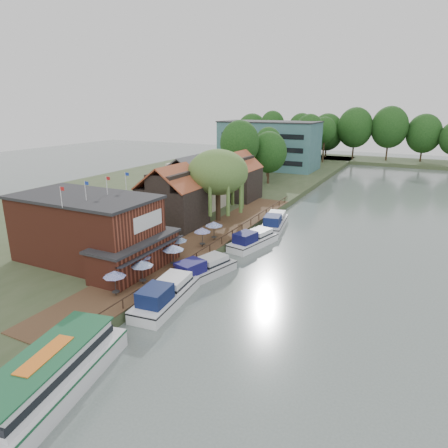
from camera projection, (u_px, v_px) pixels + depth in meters
The scene contains 29 objects.
ground at pixel (223, 294), 38.06m from camera, with size 260.00×260.00×0.00m, color #53605C.
land_bank at pixel (170, 191), 80.81m from camera, with size 50.00×140.00×1.00m, color #384728.
quay_deck at pixel (202, 241), 49.77m from camera, with size 6.00×50.00×0.10m, color #47301E.
quay_rail at pixel (224, 240), 48.90m from camera, with size 0.20×49.00×1.00m, color black, non-canonical shape.
pub at pixel (100, 231), 41.93m from camera, with size 20.00×11.00×7.30m, color maroon, non-canonical shape.
hotel_block at pixel (269, 145), 105.35m from camera, with size 25.40×12.40×12.30m, color #38666B, non-canonical shape.
cottage_a at pixel (172, 196), 55.01m from camera, with size 8.60×7.60×8.50m, color black, non-canonical shape.
cottage_b at pixel (192, 182), 64.85m from camera, with size 9.60×8.60×8.50m, color beige, non-canonical shape.
cottage_c at pixel (237, 176), 70.81m from camera, with size 7.60×7.60×8.50m, color black, non-canonical shape.
willow at pixel (218, 186), 57.06m from camera, with size 8.60×8.60×10.43m, color #476B2D, non-canonical shape.
umbrella_0 at pixel (115, 283), 35.13m from camera, with size 2.02×2.02×2.38m, color navy, non-canonical shape.
umbrella_1 at pixel (142, 272), 37.44m from camera, with size 2.16×2.16×2.38m, color navy, non-canonical shape.
umbrella_2 at pixel (142, 264), 39.39m from camera, with size 1.95×1.95×2.38m, color navy, non-canonical shape.
umbrella_3 at pixel (173, 256), 41.56m from camera, with size 2.30×2.30×2.38m, color navy, non-canonical shape.
umbrella_4 at pixel (177, 246), 44.29m from camera, with size 2.27×2.27×2.38m, color navy, non-canonical shape.
umbrella_5 at pixel (202, 237), 47.34m from camera, with size 2.03×2.03×2.38m, color navy, non-canonical shape.
umbrella_6 at pixel (214, 231), 49.73m from camera, with size 2.22×2.22×2.38m, color navy, non-canonical shape.
cruiser_0 at pixel (166, 292), 35.90m from camera, with size 3.25×10.05×2.44m, color white, non-canonical shape.
cruiser_1 at pixel (203, 267), 41.62m from camera, with size 3.02×9.35×2.24m, color silver, non-canonical shape.
cruiser_2 at pixel (253, 238), 50.71m from camera, with size 3.01×9.32×2.24m, color white, non-canonical shape.
cruiser_3 at pixel (275, 220), 58.18m from camera, with size 3.18×9.85×2.39m, color silver, non-canonical shape.
tour_boat at pixel (40, 383), 23.69m from camera, with size 3.96×14.06×3.07m, color silver, non-canonical shape.
swan at pixel (91, 349), 29.22m from camera, with size 0.44×0.44×0.44m, color white.
bank_tree_0 at pixel (240, 154), 81.26m from camera, with size 7.99×7.99×13.48m, color #143811, non-canonical shape.
bank_tree_1 at pixel (269, 158), 84.76m from camera, with size 7.60×7.60×11.08m, color #143811, non-canonical shape.
bank_tree_2 at pixel (268, 152), 93.32m from camera, with size 6.08×6.08×11.49m, color #143811, non-canonical shape.
bank_tree_3 at pixel (309, 140), 108.53m from camera, with size 7.58×7.58×14.05m, color #143811, non-canonical shape.
bank_tree_4 at pixel (324, 140), 116.08m from camera, with size 6.44×6.44×13.07m, color #143811, non-canonical shape.
bank_tree_5 at pixel (317, 138), 123.18m from camera, with size 8.24×8.24×12.67m, color #143811, non-canonical shape.
Camera 1 is at (15.65, -30.77, 17.39)m, focal length 32.00 mm.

